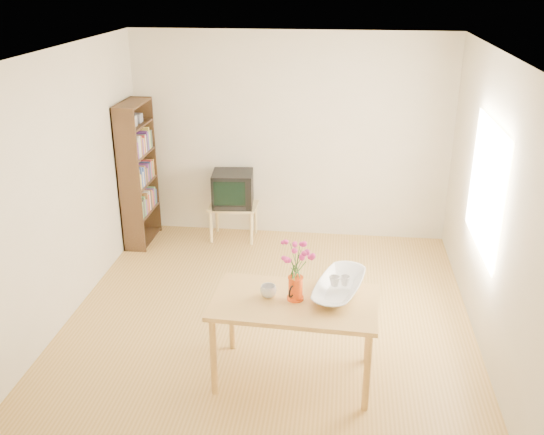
# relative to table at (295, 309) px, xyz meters

# --- Properties ---
(room) EXTENTS (4.50, 4.50, 4.50)m
(room) POSITION_rel_table_xyz_m (-0.30, 0.85, 0.64)
(room) COLOR #B0833E
(room) RESTS_ON ground
(table) EXTENTS (1.39, 0.84, 0.75)m
(table) POSITION_rel_table_xyz_m (0.00, 0.00, 0.00)
(table) COLOR #C69044
(table) RESTS_ON ground
(tv_stand) EXTENTS (0.60, 0.45, 0.46)m
(tv_stand) POSITION_rel_table_xyz_m (-1.02, 2.81, -0.28)
(tv_stand) COLOR #DDC07D
(tv_stand) RESTS_ON ground
(bookshelf) EXTENTS (0.28, 0.70, 1.80)m
(bookshelf) POSITION_rel_table_xyz_m (-2.17, 2.59, 0.18)
(bookshelf) COLOR #332011
(bookshelf) RESTS_ON ground
(pitcher) EXTENTS (0.14, 0.21, 0.21)m
(pitcher) POSITION_rel_table_xyz_m (0.00, 0.02, 0.18)
(pitcher) COLOR #E4450D
(pitcher) RESTS_ON table
(flowers) EXTENTS (0.23, 0.23, 0.33)m
(flowers) POSITION_rel_table_xyz_m (0.00, 0.02, 0.45)
(flowers) COLOR #F2399E
(flowers) RESTS_ON pitcher
(mug) EXTENTS (0.18, 0.18, 0.10)m
(mug) POSITION_rel_table_xyz_m (-0.22, 0.03, 0.14)
(mug) COLOR white
(mug) RESTS_ON table
(bowl) EXTENTS (0.64, 0.64, 0.49)m
(bowl) POSITION_rel_table_xyz_m (0.36, 0.20, 0.33)
(bowl) COLOR white
(bowl) RESTS_ON table
(teacup_a) EXTENTS (0.09, 0.09, 0.07)m
(teacup_a) POSITION_rel_table_xyz_m (0.32, 0.20, 0.29)
(teacup_a) COLOR white
(teacup_a) RESTS_ON bowl
(teacup_b) EXTENTS (0.10, 0.10, 0.07)m
(teacup_b) POSITION_rel_table_xyz_m (0.40, 0.22, 0.29)
(teacup_b) COLOR white
(teacup_b) RESTS_ON bowl
(television) EXTENTS (0.54, 0.51, 0.44)m
(television) POSITION_rel_table_xyz_m (-1.02, 2.83, 0.02)
(television) COLOR black
(television) RESTS_ON tv_stand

